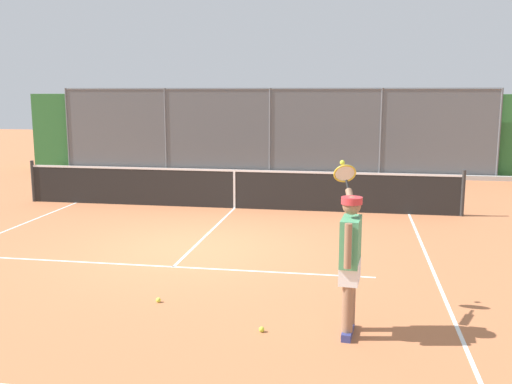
# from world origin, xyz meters

# --- Properties ---
(ground_plane) EXTENTS (60.00, 60.00, 0.00)m
(ground_plane) POSITION_xyz_m (0.00, 0.00, 0.00)
(ground_plane) COLOR #B76B42
(court_line_markings) EXTENTS (8.39, 8.91, 0.01)m
(court_line_markings) POSITION_xyz_m (0.00, 1.46, 0.00)
(court_line_markings) COLOR white
(court_line_markings) RESTS_ON ground
(fence_backdrop) EXTENTS (17.84, 1.37, 2.94)m
(fence_backdrop) POSITION_xyz_m (-0.00, -10.35, 1.36)
(fence_backdrop) COLOR #565B60
(fence_backdrop) RESTS_ON ground
(tennis_net) EXTENTS (10.78, 0.09, 1.07)m
(tennis_net) POSITION_xyz_m (0.00, -3.78, 0.49)
(tennis_net) COLOR #2D2D2D
(tennis_net) RESTS_ON ground
(tennis_player) EXTENTS (0.40, 1.40, 1.95)m
(tennis_player) POSITION_xyz_m (-2.86, 3.28, 0.97)
(tennis_player) COLOR navy
(tennis_player) RESTS_ON ground
(tennis_ball_near_baseline) EXTENTS (0.07, 0.07, 0.07)m
(tennis_ball_near_baseline) POSITION_xyz_m (-0.29, 2.68, 0.03)
(tennis_ball_near_baseline) COLOR #D6E042
(tennis_ball_near_baseline) RESTS_ON ground
(tennis_ball_mid_court) EXTENTS (0.07, 0.07, 0.07)m
(tennis_ball_mid_court) POSITION_xyz_m (-1.84, 3.41, 0.03)
(tennis_ball_mid_court) COLOR #C1D138
(tennis_ball_mid_court) RESTS_ON ground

